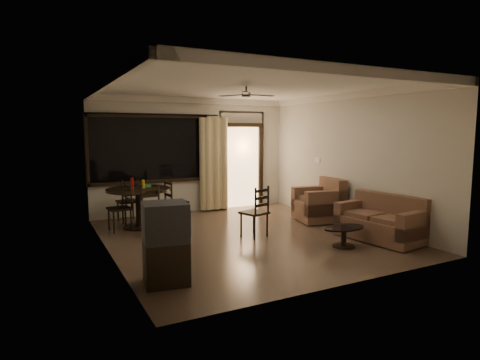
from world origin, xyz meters
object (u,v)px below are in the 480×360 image
dining_chair_south (155,220)px  tv_cabinet (166,243)px  dining_chair_north (128,209)px  sofa (382,222)px  coffee_table (344,234)px  armchair (321,204)px  dining_table (139,197)px  dining_chair_west (120,217)px  side_chair (255,222)px  dining_chair_east (176,210)px

dining_chair_south → tv_cabinet: size_ratio=0.88×
dining_chair_north → sofa: size_ratio=0.59×
coffee_table → armchair: bearing=62.7°
dining_table → coffee_table: size_ratio=1.65×
dining_chair_north → armchair: dining_chair_north is taller
dining_chair_west → side_chair: size_ratio=0.97×
dining_chair_east → sofa: size_ratio=0.59×
dining_chair_east → armchair: size_ratio=0.87×
dining_chair_west → armchair: 4.29m
dining_chair_west → tv_cabinet: bearing=-6.8°
coffee_table → side_chair: side_chair is taller
dining_chair_south → dining_chair_north: same height
tv_cabinet → armchair: bearing=34.2°
dining_chair_west → coffee_table: bearing=41.0°
dining_table → coffee_table: 4.15m
tv_cabinet → armchair: size_ratio=0.99×
dining_chair_east → dining_chair_north: bearing=52.2°
side_chair → dining_chair_north: bearing=-70.1°
dining_table → dining_chair_north: (-0.09, 0.65, -0.36)m
dining_chair_east → armchair: dining_chair_east is taller
sofa → armchair: bearing=82.5°
dining_chair_west → coffee_table: dining_chair_west is taller
dining_chair_south → coffee_table: size_ratio=1.20×
armchair → dining_chair_south: bearing=-173.9°
dining_table → dining_chair_south: dining_table is taller
tv_cabinet → sofa: size_ratio=0.67×
dining_table → coffee_table: (2.81, -3.03, -0.41)m
sofa → coffee_table: bearing=174.8°
dining_chair_south → armchair: dining_chair_south is taller
dining_chair_south → coffee_table: bearing=-45.3°
dining_chair_east → coffee_table: dining_chair_east is taller
tv_cabinet → sofa: 4.17m
dining_chair_north → tv_cabinet: size_ratio=0.88×
dining_chair_south → dining_table: bearing=89.9°
dining_table → armchair: dining_table is taller
tv_cabinet → sofa: tv_cabinet is taller
armchair → sofa: bearing=-78.2°
tv_cabinet → armchair: tv_cabinet is taller
dining_chair_west → armchair: bearing=68.3°
dining_chair_west → dining_chair_north: bearing=151.1°
dining_chair_south → dining_chair_east: bearing=45.7°
dining_table → dining_chair_west: 0.55m
dining_chair_east → dining_chair_north: same height
dining_chair_east → tv_cabinet: (-1.24, -3.36, 0.26)m
dining_chair_east → dining_chair_south: size_ratio=1.00×
dining_chair_east → tv_cabinet: 3.59m
armchair → side_chair: (-1.98, -0.54, -0.09)m
dining_chair_west → dining_chair_north: same height
armchair → tv_cabinet: bearing=-142.0°
dining_chair_south → coffee_table: 3.48m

